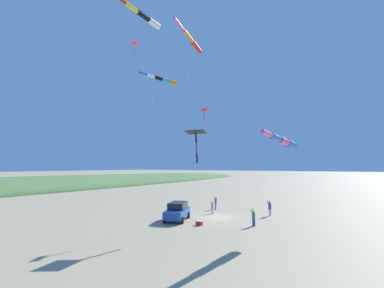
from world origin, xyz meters
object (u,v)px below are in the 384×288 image
Objects in this scene: kite_windsock_long_streamer_right at (192,42)px; person_adult_flyer at (216,202)px; person_child_green_jacket at (212,207)px; kite_windsock_rainbow_low_near at (284,142)px; kite_windsock_checkered_midright at (144,17)px; kite_delta_teal_far_right at (204,110)px; kite_delta_yellow_midlevel at (135,44)px; parked_car at (177,211)px; person_bystander_far at (270,208)px; kite_windsock_red_high_left at (163,80)px; cooler_box at (199,223)px; kite_delta_magenta_far_left at (196,132)px; person_child_grey_jacket at (254,217)px.

person_adult_flyer is at bearing 110.07° from kite_windsock_long_streamer_right.
person_child_green_jacket is 0.12× the size of kite_windsock_rainbow_low_near.
kite_windsock_long_streamer_right is at bearing 0.71° from kite_windsock_checkered_midright.
kite_delta_teal_far_right is 0.64× the size of kite_delta_yellow_midlevel.
kite_delta_teal_far_right reaches higher than parked_car.
person_bystander_far is at bearing -6.23° from person_adult_flyer.
kite_windsock_long_streamer_right is (5.72, 0.07, -4.09)m from kite_windsock_checkered_midright.
kite_windsock_red_high_left is at bearing -175.72° from person_bystander_far.
person_bystander_far reaches higher than cooler_box.
kite_delta_magenta_far_left is at bearing -110.23° from person_bystander_far.
person_child_green_jacket is (1.16, 5.55, -0.18)m from parked_car.
kite_delta_yellow_midlevel is at bearing -153.04° from person_child_grey_jacket.
person_child_green_jacket is 20.44m from kite_delta_yellow_midlevel.
person_adult_flyer is 0.09× the size of kite_delta_yellow_midlevel.
person_adult_flyer is at bearing 109.24° from kite_delta_magenta_far_left.
parked_car is 7.94m from person_child_grey_jacket.
person_adult_flyer is 10.41m from person_child_grey_jacket.
kite_delta_teal_far_right is 0.64× the size of kite_windsock_red_high_left.
kite_delta_teal_far_right reaches higher than person_adult_flyer.
kite_windsock_long_streamer_right is (12.23, -10.90, -1.79)m from kite_windsock_red_high_left.
person_child_green_jacket is (-2.05, 6.32, 0.56)m from cooler_box.
person_bystander_far is at bearing 63.68° from cooler_box.
person_bystander_far reaches higher than person_adult_flyer.
person_child_green_jacket is 11.73m from kite_delta_teal_far_right.
parked_car is 7.50× the size of cooler_box.
parked_car reaches higher than person_adult_flyer.
parked_car reaches higher than cooler_box.
parked_car is at bearing -133.71° from person_bystander_far.
kite_delta_yellow_midlevel is (-2.91, -12.35, 17.58)m from person_adult_flyer.
kite_delta_yellow_midlevel is (-5.22, -5.52, 6.68)m from kite_delta_teal_far_right.
parked_car is 0.28× the size of kite_windsock_long_streamer_right.
kite_windsock_checkered_midright is 1.84× the size of kite_windsock_rainbow_low_near.
person_child_green_jacket is at bearing 109.70° from kite_windsock_long_streamer_right.
person_child_green_jacket is at bearing 107.99° from cooler_box.
kite_windsock_red_high_left reaches higher than person_child_grey_jacket.
person_bystander_far is at bearing 69.77° from kite_delta_magenta_far_left.
kite_windsock_long_streamer_right is at bearing -103.05° from person_bystander_far.
kite_delta_yellow_midlevel is (-1.88, 0.56, -2.19)m from kite_windsock_checkered_midright.
kite_windsock_rainbow_low_near is at bearing -5.95° from kite_delta_teal_far_right.
parked_car is 0.39× the size of kite_delta_teal_far_right.
kite_windsock_rainbow_low_near is (3.25, -0.84, 6.99)m from person_child_grey_jacket.
parked_car is 2.96× the size of person_child_grey_jacket.
kite_delta_teal_far_right is (2.28, 1.77, 10.87)m from parked_car.
kite_windsock_red_high_left is at bearing 138.64° from parked_car.
kite_windsock_rainbow_low_near reaches higher than person_bystander_far.
kite_windsock_long_streamer_right is (1.45, -3.46, 16.39)m from cooler_box.
person_child_grey_jacket is at bearing -87.05° from person_bystander_far.
person_adult_flyer is 19.13m from kite_windsock_red_high_left.
kite_delta_magenta_far_left is 11.84m from kite_delta_yellow_midlevel.
kite_windsock_rainbow_low_near is (6.35, 5.09, -8.76)m from kite_windsock_long_streamer_right.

